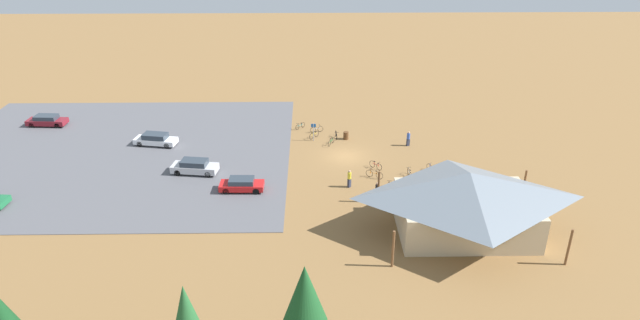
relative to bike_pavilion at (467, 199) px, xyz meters
The scene contains 25 objects.
ground 17.73m from the bike_pavilion, 58.60° to the right, with size 160.00×160.00×0.00m, color olive.
parking_lot_asphalt 38.34m from the bike_pavilion, 24.95° to the right, with size 38.76×32.45×0.05m, color #56565B.
bike_pavilion is the anchor object (origin of this frame).
trash_bin 21.63m from the bike_pavilion, 65.76° to the right, with size 0.60×0.60×0.90m, color brown.
lot_sign 22.98m from the bike_pavilion, 56.67° to the right, with size 0.56×0.08×2.20m.
pine_mideast 19.52m from the bike_pavilion, 46.93° to the left, with size 2.68×2.68×7.01m.
bicycle_blue_yard_front 11.44m from the bike_pavilion, 88.13° to the right, with size 1.07×1.37×0.78m.
bicycle_black_yard_center 9.36m from the bike_pavilion, 90.09° to the right, with size 1.72×0.48×0.75m.
bicycle_orange_near_sign 12.07m from the bike_pavilion, 56.28° to the right, with size 1.65×0.91×0.90m.
bicycle_green_yard_right 21.08m from the bike_pavilion, 59.57° to the right, with size 0.80×1.62×0.82m.
bicycle_silver_mid_cluster 25.02m from the bike_pavilion, 60.64° to the right, with size 1.58×0.68×0.89m.
bicycle_yellow_near_porch 23.68m from the bike_pavilion, 57.83° to the right, with size 1.11×1.37×0.90m.
bicycle_white_front_row 10.73m from the bike_pavilion, 73.43° to the right, with size 0.48×1.71×0.90m.
bicycle_purple_edge_south 9.14m from the bike_pavilion, 72.11° to the right, with size 1.69×0.48×0.78m.
bicycle_red_back_row 13.63m from the bike_pavilion, 62.47° to the right, with size 1.18×1.27×0.83m.
bicycle_teal_by_bin 27.05m from the bike_pavilion, 58.19° to the right, with size 1.13×1.28×0.78m.
bicycle_blue_lone_west 9.46m from the bike_pavilion, 53.72° to the right, with size 0.48×1.64×0.78m.
bicycle_black_trailside 22.46m from the bike_pavilion, 63.54° to the right, with size 0.48×1.70×0.86m.
car_white_aisle_side 35.59m from the bike_pavilion, 30.82° to the right, with size 4.97×2.52×1.37m.
car_silver_inner_stall 27.21m from the bike_pavilion, 24.09° to the right, with size 4.85×2.39×1.46m.
car_maroon_far_end 51.44m from the bike_pavilion, 28.15° to the right, with size 4.78×2.02×1.33m.
car_red_near_entry 21.00m from the bike_pavilion, 20.45° to the right, with size 4.25×1.81×1.28m.
visitor_crossing_yard 17.82m from the bike_pavilion, 83.88° to the right, with size 0.39×0.36×1.74m.
visitor_at_bikes 12.30m from the bike_pavilion, 40.72° to the right, with size 0.39×0.40×1.82m.
visitor_by_pavilion 8.96m from the bike_pavilion, 38.99° to the right, with size 0.36×0.36×1.76m.
Camera 1 is at (3.73, 54.53, 25.91)m, focal length 31.14 mm.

